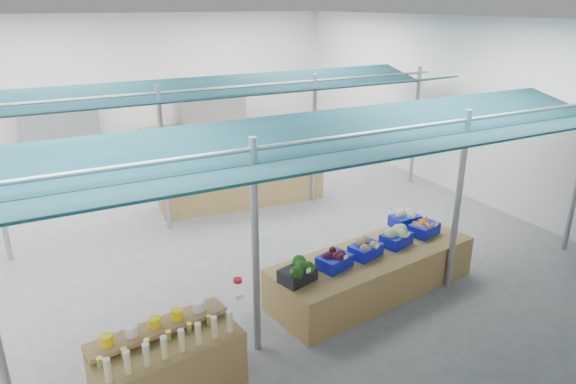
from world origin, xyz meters
name	(u,v)px	position (x,y,z in m)	size (l,w,h in m)	color
floor	(223,228)	(0.00, 0.00, 0.00)	(13.00, 13.00, 0.00)	slate
hall	(194,93)	(0.00, 1.44, 2.65)	(13.00, 13.00, 13.00)	silver
pole_grid	(293,163)	(0.75, -1.75, 1.81)	(10.00, 4.60, 3.00)	gray
awnings	(293,109)	(0.75, -1.75, 2.78)	(9.50, 7.08, 0.30)	black
back_shelving_left	(61,134)	(-2.50, 6.00, 1.00)	(2.00, 0.50, 2.00)	#B23F33
back_shelving_right	(213,118)	(2.00, 6.00, 1.00)	(2.00, 0.50, 2.00)	#B23F33
bottle_shelf	(168,365)	(-2.31, -4.31, 0.42)	(1.82, 1.29, 1.04)	olive
veg_counter	(373,272)	(1.30, -3.50, 0.35)	(3.58, 1.19, 0.70)	olive
fruit_counter	(242,187)	(0.94, 1.13, 0.41)	(3.80, 0.91, 0.82)	olive
far_counter	(215,139)	(1.92, 5.68, 0.42)	(4.63, 0.93, 0.83)	olive
vendor_left	(178,167)	(-0.26, 2.23, 0.76)	(0.55, 0.36, 1.52)	#17479A
vendor_right	(247,157)	(1.54, 2.23, 0.76)	(0.74, 0.58, 1.52)	#B11539
crate_broccoli	(297,271)	(-0.22, -3.71, 0.86)	(0.58, 0.47, 0.35)	black
crate_beets	(334,260)	(0.47, -3.62, 0.83)	(0.58, 0.47, 0.29)	#0E179F
crate_celeriac	(366,248)	(1.11, -3.53, 0.84)	(0.58, 0.47, 0.31)	#0E179F
crate_cabbage	(396,236)	(1.80, -3.43, 0.86)	(0.58, 0.47, 0.35)	#0E179F
crate_carrots	(424,229)	(2.49, -3.34, 0.81)	(0.58, 0.47, 0.29)	#0E179F
sparrow	(294,273)	(-0.37, -3.86, 0.94)	(0.12, 0.09, 0.11)	brown
pole_ribbon	(238,282)	(-1.24, -3.95, 1.08)	(0.12, 0.12, 0.28)	red
apple_heap_yellow	(204,169)	(0.03, 1.13, 0.98)	(2.00, 1.05, 0.27)	#997247
apple_heap_red	(274,161)	(1.70, 0.97, 0.98)	(1.60, 0.97, 0.27)	#997247
pineapple	(311,156)	(2.65, 0.88, 1.00)	(0.14, 0.14, 0.39)	#8C6019
crate_extra	(405,218)	(2.43, -2.89, 0.84)	(0.51, 0.40, 0.32)	#0E179F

